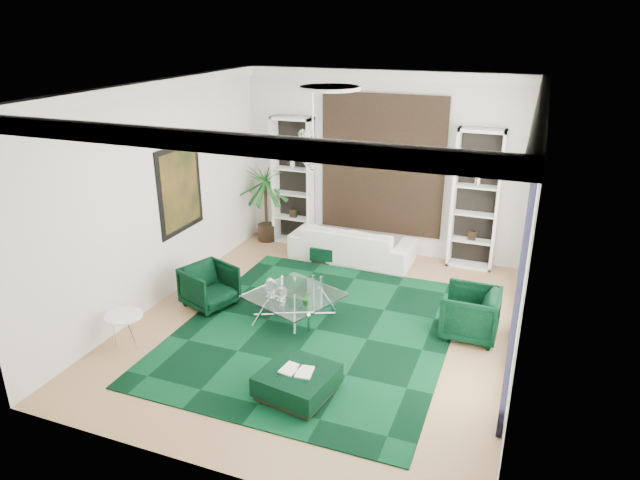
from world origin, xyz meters
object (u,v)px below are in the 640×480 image
at_px(ottoman_front, 297,383).
at_px(palm, 265,193).
at_px(armchair_left, 209,286).
at_px(armchair_right, 470,313).
at_px(coffee_table, 295,307).
at_px(side_table, 126,332).
at_px(ottoman_side, 332,251).
at_px(sofa, 352,243).

relative_size(ottoman_front, palm, 0.40).
height_order(armchair_left, armchair_right, armchair_right).
height_order(coffee_table, ottoman_front, coffee_table).
height_order(side_table, palm, palm).
relative_size(ottoman_side, palm, 0.35).
xyz_separation_m(coffee_table, ottoman_front, (0.86, -1.89, -0.04)).
distance_m(armchair_left, armchair_right, 4.41).
xyz_separation_m(coffee_table, palm, (-2.05, 3.14, 0.90)).
bearing_deg(ottoman_front, palm, 120.03).
bearing_deg(armchair_right, armchair_left, -81.74).
bearing_deg(sofa, ottoman_side, 17.10).
relative_size(coffee_table, side_table, 2.32).
bearing_deg(coffee_table, side_table, -139.48).
distance_m(ottoman_front, palm, 5.89).
xyz_separation_m(armchair_right, coffee_table, (-2.80, -0.49, -0.17)).
relative_size(armchair_right, coffee_table, 0.67).
bearing_deg(palm, sofa, -10.29).
relative_size(coffee_table, ottoman_side, 1.64).
xyz_separation_m(coffee_table, ottoman_side, (-0.29, 2.65, -0.05)).
xyz_separation_m(ottoman_side, side_table, (-1.75, -4.39, 0.09)).
height_order(armchair_right, ottoman_side, armchair_right).
xyz_separation_m(armchair_left, coffee_table, (1.57, 0.10, -0.14)).
bearing_deg(side_table, sofa, 64.44).
height_order(ottoman_side, ottoman_front, ottoman_front).
bearing_deg(coffee_table, palm, 123.12).
bearing_deg(armchair_left, palm, 29.02).
height_order(coffee_table, ottoman_side, coffee_table).
relative_size(ottoman_side, ottoman_front, 0.87).
distance_m(coffee_table, palm, 3.86).
height_order(armchair_left, ottoman_front, armchair_left).
bearing_deg(palm, ottoman_side, -15.71).
relative_size(armchair_left, coffee_table, 0.62).
relative_size(armchair_left, side_table, 1.44).
distance_m(armchair_left, palm, 3.36).
bearing_deg(ottoman_side, ottoman_front, -75.82).
bearing_deg(coffee_table, sofa, 87.75).
relative_size(armchair_left, armchair_right, 0.93).
bearing_deg(side_table, armchair_right, 24.77).
distance_m(armchair_right, coffee_table, 2.84).
bearing_deg(coffee_table, armchair_left, -176.53).
bearing_deg(ottoman_front, sofa, 99.21).
bearing_deg(sofa, palm, -8.01).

